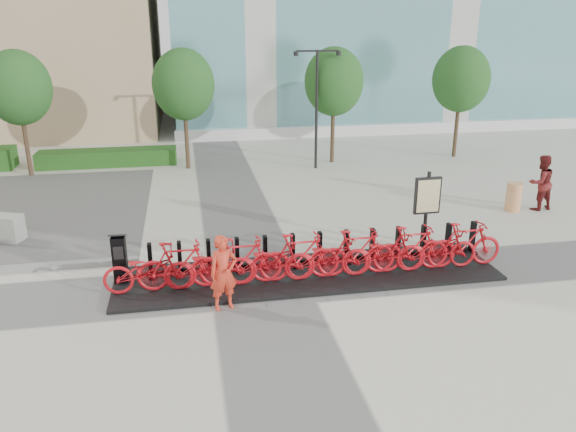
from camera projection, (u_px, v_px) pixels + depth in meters
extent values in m
plane|color=beige|center=(259.00, 284.00, 13.74)|extent=(120.00, 120.00, 0.00)
cube|color=#295818|center=(108.00, 158.00, 25.02)|extent=(6.00, 1.20, 0.70)
cylinder|color=brown|center=(26.00, 140.00, 23.01)|extent=(0.18, 0.18, 3.00)
ellipsoid|color=#1B5B1F|center=(18.00, 88.00, 22.32)|extent=(2.60, 2.60, 2.99)
cylinder|color=brown|center=(186.00, 134.00, 24.13)|extent=(0.18, 0.18, 3.00)
ellipsoid|color=#1B5B1F|center=(183.00, 84.00, 23.44)|extent=(2.60, 2.60, 2.99)
cylinder|color=brown|center=(333.00, 129.00, 25.25)|extent=(0.18, 0.18, 3.00)
ellipsoid|color=#1B5B1F|center=(334.00, 82.00, 24.57)|extent=(2.60, 2.60, 2.99)
cylinder|color=brown|center=(457.00, 125.00, 26.29)|extent=(0.18, 0.18, 3.00)
ellipsoid|color=#1B5B1F|center=(461.00, 79.00, 25.60)|extent=(2.60, 2.60, 2.99)
cylinder|color=black|center=(316.00, 111.00, 23.83)|extent=(0.12, 0.12, 5.00)
cube|color=black|center=(307.00, 51.00, 22.94)|extent=(0.90, 0.08, 0.08)
cube|color=black|center=(328.00, 51.00, 23.10)|extent=(0.90, 0.08, 0.08)
cylinder|color=black|center=(296.00, 54.00, 22.90)|extent=(0.20, 0.20, 0.18)
cylinder|color=black|center=(339.00, 53.00, 23.21)|extent=(0.20, 0.20, 0.18)
cube|color=black|center=(308.00, 274.00, 14.23)|extent=(9.60, 2.40, 0.08)
imported|color=red|center=(148.00, 270.00, 13.04)|extent=(2.07, 0.72, 1.09)
imported|color=red|center=(179.00, 265.00, 13.14)|extent=(2.01, 0.57, 1.21)
imported|color=red|center=(210.00, 266.00, 13.29)|extent=(2.07, 0.72, 1.09)
imported|color=red|center=(241.00, 261.00, 13.39)|extent=(2.01, 0.57, 1.21)
imported|color=red|center=(270.00, 261.00, 13.54)|extent=(2.07, 0.72, 1.09)
imported|color=red|center=(300.00, 257.00, 13.64)|extent=(2.01, 0.57, 1.21)
imported|color=red|center=(328.00, 257.00, 13.79)|extent=(2.07, 0.72, 1.09)
imported|color=red|center=(357.00, 252.00, 13.89)|extent=(2.01, 0.57, 1.21)
imported|color=red|center=(384.00, 253.00, 14.03)|extent=(2.07, 0.72, 1.09)
imported|color=red|center=(411.00, 248.00, 14.14)|extent=(2.01, 0.57, 1.21)
imported|color=red|center=(438.00, 248.00, 14.28)|extent=(2.07, 0.72, 1.09)
imported|color=red|center=(464.00, 244.00, 14.39)|extent=(2.01, 0.57, 1.21)
cube|color=black|center=(120.00, 259.00, 13.53)|extent=(0.34, 0.29, 1.16)
cube|color=black|center=(117.00, 235.00, 13.33)|extent=(0.41, 0.35, 0.15)
cube|color=black|center=(118.00, 253.00, 13.32)|extent=(0.23, 0.03, 0.33)
imported|color=red|center=(223.00, 273.00, 12.33)|extent=(0.71, 0.56, 1.73)
imported|color=maroon|center=(541.00, 183.00, 18.93)|extent=(1.02, 0.84, 1.89)
cylinder|color=orange|center=(514.00, 197.00, 18.93)|extent=(0.54, 0.54, 0.98)
cylinder|color=black|center=(426.00, 212.00, 15.46)|extent=(0.10, 0.10, 2.27)
cube|color=black|center=(427.00, 196.00, 15.30)|extent=(0.75, 0.12, 1.03)
cube|color=beige|center=(428.00, 196.00, 15.25)|extent=(0.64, 0.04, 0.91)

